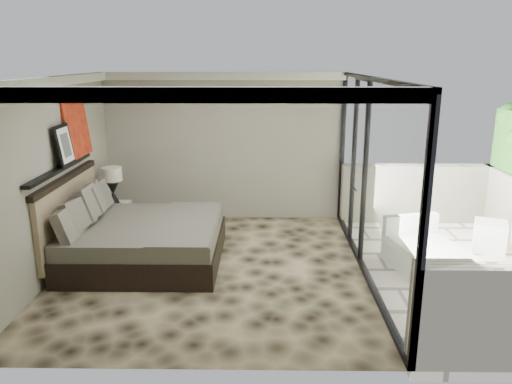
{
  "coord_description": "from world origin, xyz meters",
  "views": [
    {
      "loc": [
        0.75,
        -6.89,
        3.04
      ],
      "look_at": [
        0.64,
        0.4,
        1.08
      ],
      "focal_mm": 35.0,
      "sensor_mm": 36.0,
      "label": 1
    }
  ],
  "objects_px": {
    "ottoman": "(490,236)",
    "bed": "(139,238)",
    "nightstand": "(116,218)",
    "table_lamp": "(112,180)",
    "lounger": "(436,263)"
  },
  "relations": [
    {
      "from": "table_lamp",
      "to": "bed",
      "type": "bearing_deg",
      "value": -61.19
    },
    {
      "from": "table_lamp",
      "to": "ottoman",
      "type": "height_order",
      "value": "table_lamp"
    },
    {
      "from": "nightstand",
      "to": "table_lamp",
      "type": "xyz_separation_m",
      "value": [
        -0.03,
        0.06,
        0.69
      ]
    },
    {
      "from": "bed",
      "to": "ottoman",
      "type": "relative_size",
      "value": 4.76
    },
    {
      "from": "nightstand",
      "to": "table_lamp",
      "type": "height_order",
      "value": "table_lamp"
    },
    {
      "from": "table_lamp",
      "to": "lounger",
      "type": "xyz_separation_m",
      "value": [
        5.18,
        -1.96,
        -0.72
      ]
    },
    {
      "from": "lounger",
      "to": "ottoman",
      "type": "bearing_deg",
      "value": 27.35
    },
    {
      "from": "bed",
      "to": "ottoman",
      "type": "xyz_separation_m",
      "value": [
        5.6,
        0.51,
        -0.13
      ]
    },
    {
      "from": "nightstand",
      "to": "ottoman",
      "type": "distance_m",
      "value": 6.42
    },
    {
      "from": "nightstand",
      "to": "ottoman",
      "type": "bearing_deg",
      "value": -15.93
    },
    {
      "from": "lounger",
      "to": "table_lamp",
      "type": "bearing_deg",
      "value": 145.89
    },
    {
      "from": "nightstand",
      "to": "lounger",
      "type": "xyz_separation_m",
      "value": [
        5.15,
        -1.9,
        -0.03
      ]
    },
    {
      "from": "ottoman",
      "to": "bed",
      "type": "bearing_deg",
      "value": -174.75
    },
    {
      "from": "bed",
      "to": "lounger",
      "type": "bearing_deg",
      "value": -6.83
    },
    {
      "from": "table_lamp",
      "to": "lounger",
      "type": "relative_size",
      "value": 0.34
    }
  ]
}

